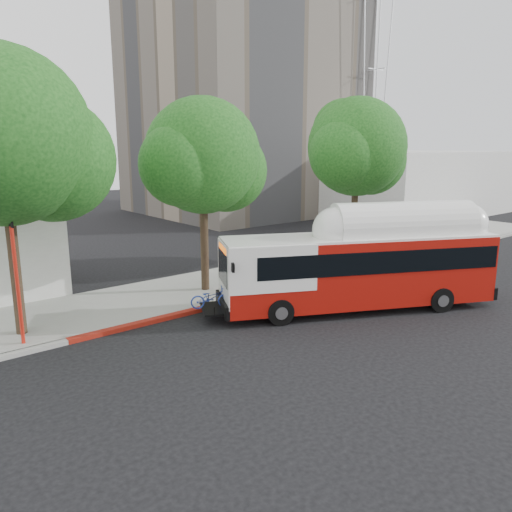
% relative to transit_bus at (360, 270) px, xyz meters
% --- Properties ---
extents(ground, '(120.00, 120.00, 0.00)m').
position_rel_transit_bus_xyz_m(ground, '(-2.55, -0.04, -1.64)').
color(ground, black).
rests_on(ground, ground).
extents(sidewalk, '(60.00, 5.00, 0.15)m').
position_rel_transit_bus_xyz_m(sidewalk, '(-2.55, 6.46, -1.56)').
color(sidewalk, gray).
rests_on(sidewalk, ground).
extents(curb_strip, '(60.00, 0.30, 0.15)m').
position_rel_transit_bus_xyz_m(curb_strip, '(-2.55, 3.86, -1.56)').
color(curb_strip, gray).
rests_on(curb_strip, ground).
extents(red_curb_segment, '(10.00, 0.32, 0.16)m').
position_rel_transit_bus_xyz_m(red_curb_segment, '(-5.55, 3.86, -1.56)').
color(red_curb_segment, maroon).
rests_on(red_curb_segment, ground).
extents(street_tree_left, '(6.67, 5.80, 9.74)m').
position_rel_transit_bus_xyz_m(street_tree_left, '(-11.07, 5.52, 4.97)').
color(street_tree_left, '#2D2116').
rests_on(street_tree_left, ground).
extents(street_tree_mid, '(5.75, 5.00, 8.62)m').
position_rel_transit_bus_xyz_m(street_tree_mid, '(-3.14, 6.02, 4.27)').
color(street_tree_mid, '#2D2116').
rests_on(street_tree_mid, ground).
extents(street_tree_right, '(6.21, 5.40, 9.18)m').
position_rel_transit_bus_xyz_m(street_tree_right, '(6.89, 5.82, 4.62)').
color(street_tree_right, '#2D2116').
rests_on(street_tree_right, ground).
extents(apartment_tower, '(18.00, 18.00, 37.00)m').
position_rel_transit_bus_xyz_m(apartment_tower, '(15.45, 27.96, 15.98)').
color(apartment_tower, gray).
rests_on(apartment_tower, ground).
extents(horizon_block, '(20.00, 12.00, 6.00)m').
position_rel_transit_bus_xyz_m(horizon_block, '(27.45, 15.96, 1.36)').
color(horizon_block, silver).
rests_on(horizon_block, ground).
extents(transit_bus, '(11.51, 7.06, 3.50)m').
position_rel_transit_bus_xyz_m(transit_bus, '(0.00, 0.00, 0.00)').
color(transit_bus, '#9E110A').
rests_on(transit_bus, ground).
extents(signal_pole, '(0.12, 0.41, 4.28)m').
position_rel_transit_bus_xyz_m(signal_pole, '(-11.76, 4.44, 0.56)').
color(signal_pole, red).
rests_on(signal_pole, ground).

